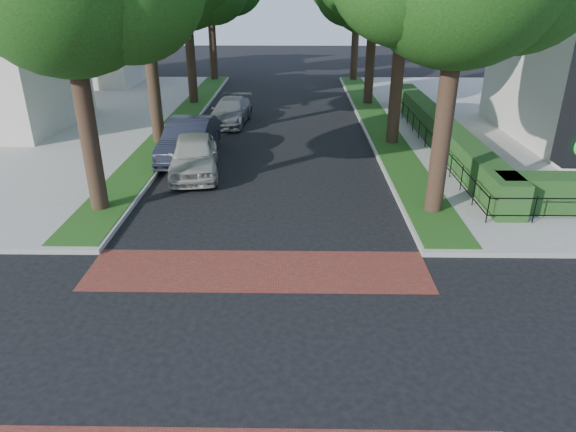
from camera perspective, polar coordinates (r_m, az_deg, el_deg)
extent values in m
plane|color=black|center=(11.00, -4.51, -14.48)|extent=(120.00, 120.00, 0.00)
cube|color=maroon|center=(13.64, -3.34, -6.06)|extent=(9.00, 2.20, 0.01)
cube|color=#1F4714|center=(28.80, 9.87, 10.34)|extent=(1.60, 29.80, 0.02)
cube|color=#1F4714|center=(29.16, -11.96, 10.34)|extent=(1.60, 29.80, 0.02)
cylinder|color=black|center=(16.48, 17.24, 12.50)|extent=(0.56, 0.56, 7.35)
cylinder|color=black|center=(24.16, 12.21, 16.83)|extent=(0.56, 0.56, 7.70)
cylinder|color=black|center=(33.04, 9.21, 17.97)|extent=(0.56, 0.56, 6.65)
cylinder|color=black|center=(41.92, 7.52, 19.55)|extent=(0.56, 0.56, 7.00)
cylinder|color=black|center=(17.15, -21.78, 11.69)|extent=(0.56, 0.56, 7.00)
cylinder|color=black|center=(24.57, -15.07, 17.10)|extent=(0.56, 0.56, 8.05)
cylinder|color=black|center=(33.35, -10.85, 18.09)|extent=(0.56, 0.56, 6.86)
cylinder|color=black|center=(42.17, -8.44, 19.63)|extent=(0.56, 0.56, 7.14)
cube|color=#163F19|center=(25.25, 16.53, 9.15)|extent=(1.00, 18.00, 1.20)
cube|color=silver|center=(43.91, -22.29, 17.94)|extent=(9.00, 8.00, 6.50)
imported|color=#B1AF9F|center=(20.69, -10.42, 6.66)|extent=(2.49, 4.80, 1.56)
imported|color=black|center=(22.68, -10.89, 8.35)|extent=(2.01, 5.24, 1.71)
imported|color=slate|center=(28.59, -6.40, 11.48)|extent=(2.26, 4.73, 1.33)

